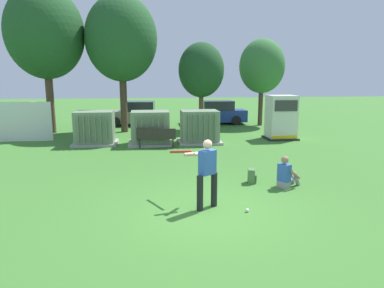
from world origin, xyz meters
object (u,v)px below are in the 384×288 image
(park_bench, at_px, (156,136))
(parked_car_leftmost, at_px, (137,114))
(batter, at_px, (206,170))
(backpack, at_px, (252,176))
(generator_enclosure, at_px, (281,118))
(seated_spectator, at_px, (286,175))
(transformer_mid_east, at_px, (199,127))
(sports_ball, at_px, (247,210))
(parked_car_left_of_center, at_px, (216,113))
(transformer_mid_west, at_px, (150,128))
(transformer_west, at_px, (95,128))

(park_bench, distance_m, parked_car_leftmost, 8.11)
(batter, distance_m, backpack, 2.66)
(generator_enclosure, distance_m, seated_spectator, 8.46)
(park_bench, bearing_deg, batter, -82.22)
(batter, xyz_separation_m, parked_car_leftmost, (-2.16, 15.70, -0.22))
(transformer_mid_east, xyz_separation_m, sports_ball, (-0.15, -9.08, -0.74))
(parked_car_left_of_center, bearing_deg, generator_enclosure, -71.05)
(batter, bearing_deg, sports_ball, -23.95)
(transformer_mid_west, height_order, seated_spectator, transformer_mid_west)
(sports_ball, bearing_deg, parked_car_left_of_center, 81.68)
(transformer_mid_west, height_order, parked_car_left_of_center, same)
(transformer_west, distance_m, park_bench, 3.19)
(generator_enclosure, bearing_deg, parked_car_left_of_center, 108.95)
(transformer_mid_west, relative_size, park_bench, 1.15)
(transformer_west, height_order, transformer_mid_east, same)
(transformer_mid_east, xyz_separation_m, park_bench, (-2.16, -0.98, -0.25))
(park_bench, relative_size, batter, 1.05)
(sports_ball, xyz_separation_m, parked_car_leftmost, (-3.12, 16.13, 0.71))
(generator_enclosure, bearing_deg, transformer_west, -177.94)
(seated_spectator, bearing_deg, sports_ball, -133.81)
(transformer_west, xyz_separation_m, batter, (3.98, -8.91, 0.19))
(transformer_mid_east, relative_size, parked_car_left_of_center, 0.49)
(generator_enclosure, distance_m, park_bench, 6.79)
(seated_spectator, height_order, parked_car_left_of_center, parked_car_left_of_center)
(seated_spectator, bearing_deg, parked_car_leftmost, 108.50)
(transformer_mid_west, bearing_deg, sports_ball, -75.84)
(generator_enclosure, height_order, parked_car_leftmost, generator_enclosure)
(transformer_west, relative_size, parked_car_left_of_center, 0.49)
(transformer_west, distance_m, transformer_mid_west, 2.69)
(transformer_mid_east, xyz_separation_m, seated_spectator, (1.54, -7.33, -0.41))
(generator_enclosure, relative_size, parked_car_left_of_center, 0.54)
(seated_spectator, xyz_separation_m, parked_car_left_of_center, (0.67, 14.37, 0.38))
(park_bench, bearing_deg, sports_ball, -76.08)
(park_bench, distance_m, backpack, 6.46)
(transformer_west, bearing_deg, parked_car_leftmost, 75.05)
(transformer_mid_east, distance_m, backpack, 6.85)
(generator_enclosure, xyz_separation_m, sports_ball, (-4.57, -9.67, -1.09))
(transformer_mid_east, xyz_separation_m, parked_car_leftmost, (-3.27, 7.05, -0.04))
(park_bench, bearing_deg, seated_spectator, -59.78)
(transformer_mid_east, bearing_deg, park_bench, -155.53)
(transformer_mid_west, height_order, parked_car_leftmost, same)
(batter, bearing_deg, backpack, 46.77)
(transformer_mid_east, relative_size, sports_ball, 23.33)
(transformer_mid_east, xyz_separation_m, backpack, (0.64, -6.80, -0.57))
(park_bench, height_order, parked_car_left_of_center, parked_car_left_of_center)
(sports_ball, bearing_deg, backpack, 70.96)
(sports_ball, xyz_separation_m, backpack, (0.79, 2.28, 0.17))
(park_bench, xyz_separation_m, backpack, (2.80, -5.82, -0.32))
(generator_enclosure, bearing_deg, sports_ball, -115.31)
(park_bench, distance_m, batter, 7.76)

